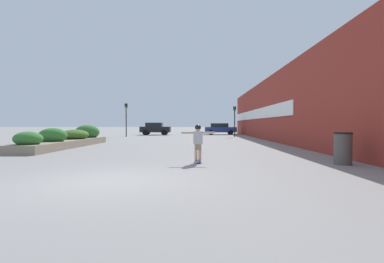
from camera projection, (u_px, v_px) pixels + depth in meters
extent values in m
plane|color=gray|center=(108.00, 182.00, 7.01)|extent=(300.00, 300.00, 0.00)
cube|color=maroon|center=(277.00, 108.00, 23.01)|extent=(0.60, 43.94, 5.26)
cube|color=white|center=(253.00, 115.00, 31.31)|extent=(0.06, 26.78, 0.95)
cube|color=gray|center=(66.00, 144.00, 17.72)|extent=(1.69, 9.71, 0.42)
ellipsoid|color=#33702D|center=(28.00, 139.00, 13.86)|extent=(1.28, 1.28, 0.68)
ellipsoid|color=#33702D|center=(53.00, 136.00, 16.27)|extent=(1.53, 1.25, 0.83)
ellipsoid|color=#3D6623|center=(75.00, 135.00, 19.15)|extent=(1.69, 1.96, 0.69)
ellipsoid|color=#33702D|center=(87.00, 132.00, 21.20)|extent=(1.69, 1.46, 1.02)
cube|color=navy|center=(198.00, 160.00, 10.40)|extent=(0.23, 0.57, 0.01)
cylinder|color=beige|center=(195.00, 161.00, 10.59)|extent=(0.06, 0.06, 0.06)
cylinder|color=beige|center=(200.00, 161.00, 10.60)|extent=(0.06, 0.06, 0.06)
cylinder|color=beige|center=(196.00, 163.00, 10.20)|extent=(0.06, 0.06, 0.06)
cylinder|color=beige|center=(201.00, 163.00, 10.21)|extent=(0.06, 0.06, 0.06)
cylinder|color=tan|center=(196.00, 152.00, 10.39)|extent=(0.11, 0.11, 0.57)
cylinder|color=tan|center=(200.00, 152.00, 10.39)|extent=(0.11, 0.11, 0.57)
cube|color=gray|center=(198.00, 147.00, 10.39)|extent=(0.21, 0.18, 0.20)
cube|color=#B2B2B7|center=(198.00, 138.00, 10.38)|extent=(0.33, 0.18, 0.44)
cylinder|color=tan|center=(187.00, 133.00, 10.36)|extent=(0.42, 0.10, 0.07)
cylinder|color=tan|center=(209.00, 133.00, 10.39)|extent=(0.42, 0.10, 0.07)
sphere|color=tan|center=(198.00, 129.00, 10.37)|extent=(0.19, 0.19, 0.19)
sphere|color=black|center=(198.00, 128.00, 10.37)|extent=(0.21, 0.21, 0.21)
cylinder|color=#514C47|center=(343.00, 149.00, 9.97)|extent=(0.57, 0.57, 1.03)
cylinder|color=black|center=(343.00, 133.00, 9.96)|extent=(0.59, 0.59, 0.05)
cube|color=black|center=(156.00, 129.00, 38.31)|extent=(3.80, 1.79, 0.71)
cube|color=black|center=(154.00, 125.00, 38.30)|extent=(2.09, 1.58, 0.51)
cylinder|color=black|center=(165.00, 132.00, 39.14)|extent=(0.69, 0.22, 0.69)
cylinder|color=black|center=(164.00, 132.00, 37.44)|extent=(0.69, 0.22, 0.69)
cylinder|color=black|center=(148.00, 132.00, 39.20)|extent=(0.69, 0.22, 0.69)
cylinder|color=black|center=(145.00, 132.00, 37.50)|extent=(0.69, 0.22, 0.69)
cube|color=navy|center=(221.00, 130.00, 39.53)|extent=(4.14, 1.74, 0.68)
cube|color=black|center=(219.00, 125.00, 39.52)|extent=(2.28, 1.53, 0.50)
cylinder|color=black|center=(230.00, 132.00, 40.32)|extent=(0.62, 0.22, 0.62)
cylinder|color=black|center=(231.00, 132.00, 38.68)|extent=(0.62, 0.22, 0.62)
cylinder|color=black|center=(211.00, 132.00, 40.39)|extent=(0.62, 0.22, 0.62)
cylinder|color=black|center=(211.00, 132.00, 38.74)|extent=(0.62, 0.22, 0.62)
cube|color=maroon|center=(325.00, 130.00, 36.18)|extent=(4.68, 1.95, 0.70)
cube|color=black|center=(324.00, 125.00, 36.17)|extent=(2.57, 1.71, 0.48)
cylinder|color=black|center=(334.00, 132.00, 37.07)|extent=(0.70, 0.22, 0.70)
cylinder|color=black|center=(341.00, 133.00, 35.22)|extent=(0.70, 0.22, 0.70)
cylinder|color=black|center=(310.00, 132.00, 37.15)|extent=(0.70, 0.22, 0.70)
cylinder|color=black|center=(316.00, 133.00, 35.30)|extent=(0.70, 0.22, 0.70)
cylinder|color=black|center=(126.00, 122.00, 32.59)|extent=(0.11, 0.11, 3.17)
cube|color=black|center=(126.00, 106.00, 32.54)|extent=(0.28, 0.20, 0.45)
sphere|color=#2D2823|center=(126.00, 104.00, 32.42)|extent=(0.15, 0.15, 0.15)
sphere|color=#2D2823|center=(126.00, 105.00, 32.42)|extent=(0.15, 0.15, 0.15)
sphere|color=green|center=(126.00, 107.00, 32.42)|extent=(0.15, 0.15, 0.15)
cylinder|color=black|center=(235.00, 124.00, 32.46)|extent=(0.11, 0.11, 2.86)
cube|color=black|center=(235.00, 108.00, 32.42)|extent=(0.28, 0.20, 0.45)
sphere|color=#2D2823|center=(235.00, 107.00, 32.30)|extent=(0.15, 0.15, 0.15)
sphere|color=#2D2823|center=(235.00, 108.00, 32.30)|extent=(0.15, 0.15, 0.15)
sphere|color=green|center=(235.00, 110.00, 32.30)|extent=(0.15, 0.15, 0.15)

